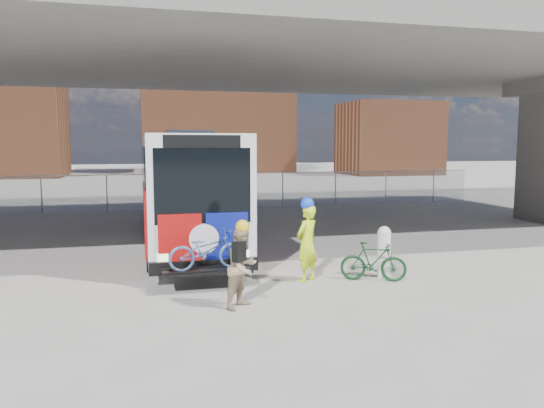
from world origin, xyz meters
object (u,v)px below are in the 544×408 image
object	(u,v)px
bus	(182,179)
bollard	(384,250)
cyclist_tan	(243,266)
bike_parked	(373,261)
cyclist_hivis	(307,241)

from	to	relation	value
bus	bollard	world-z (taller)	bus
cyclist_tan	bus	bearing A→B (deg)	52.40
cyclist_tan	bike_parked	world-z (taller)	cyclist_tan
bus	bollard	xyz separation A→B (m)	(4.45, -6.35, -1.43)
cyclist_hivis	bike_parked	size ratio (longest dim) A/B	1.29
bus	bike_parked	world-z (taller)	bus
bus	bollard	size ratio (longest dim) A/B	10.21
bollard	cyclist_tan	world-z (taller)	cyclist_tan
cyclist_hivis	bike_parked	xyz separation A→B (m)	(1.57, -0.36, -0.51)
bike_parked	bollard	bearing A→B (deg)	-27.37
bollard	cyclist_tan	size ratio (longest dim) A/B	0.71
cyclist_tan	bike_parked	distance (m)	3.72
cyclist_hivis	bike_parked	bearing A→B (deg)	131.02
bus	cyclist_tan	xyz separation A→B (m)	(0.55, -7.98, -1.26)
bollard	cyclist_tan	bearing A→B (deg)	-157.25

